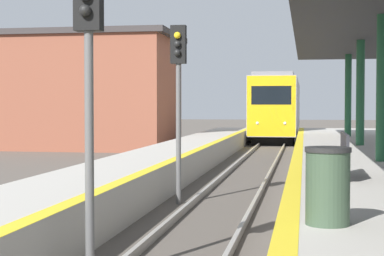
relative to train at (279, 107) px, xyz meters
The scene contains 7 objects.
train is the anchor object (origin of this frame).
signal_near 38.43m from the train, 91.42° to the right, with size 0.36×0.31×4.24m.
signal_mid 31.65m from the train, 91.98° to the right, with size 0.36×0.31×4.24m.
station_canopy 29.40m from the train, 82.44° to the right, with size 4.75×33.78×4.05m.
trash_bin 38.48m from the train, 86.80° to the right, with size 0.57×0.57×0.97m.
bench 33.32m from the train, 85.64° to the right, with size 0.44×1.97×0.92m.
station_building 17.69m from the train, 131.77° to the right, with size 13.79×6.54×6.19m.
Camera 1 is at (1.86, -1.48, 2.37)m, focal length 60.00 mm.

